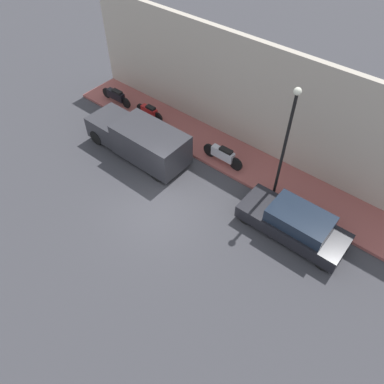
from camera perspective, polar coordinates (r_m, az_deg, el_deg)
ground_plane at (r=15.82m, az=-4.80°, el=-2.74°), size 60.00×60.00×0.00m
sidewalk at (r=18.28m, az=5.05°, el=5.98°), size 2.33×18.44×0.14m
building_facade at (r=17.65m, az=8.18°, el=14.44°), size 0.30×18.44×5.29m
parked_car at (r=15.07m, az=15.35°, el=-4.62°), size 1.69×4.29×1.30m
delivery_van at (r=17.91m, az=-8.18°, el=8.07°), size 1.87×5.32×1.72m
motorcycle_black at (r=21.65m, az=-11.50°, el=14.20°), size 0.30×2.15×0.81m
motorcycle_red at (r=20.24m, az=-6.51°, el=12.15°), size 0.30×1.80×0.73m
scooter_silver at (r=17.34m, az=4.74°, el=5.70°), size 0.30×2.16×0.88m
streetlamp at (r=14.45m, az=14.22°, el=8.02°), size 0.28×0.28×5.23m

